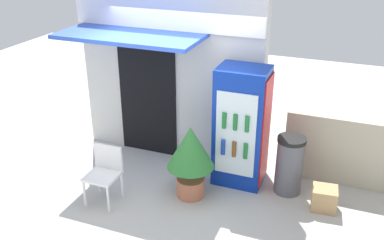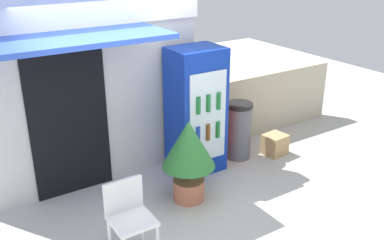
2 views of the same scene
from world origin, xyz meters
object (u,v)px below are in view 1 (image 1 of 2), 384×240
object	(u,v)px
drink_cooler	(242,127)
plastic_chair	(105,170)
potted_plant_near_shop	(191,153)
cardboard_box	(324,198)
trash_bin	(289,165)

from	to	relation	value
drink_cooler	plastic_chair	xyz separation A→B (m)	(-1.65, -1.20, -0.43)
potted_plant_near_shop	cardboard_box	bearing A→B (deg)	11.20
drink_cooler	potted_plant_near_shop	size ratio (longest dim) A/B	1.66
drink_cooler	cardboard_box	distance (m)	1.54
potted_plant_near_shop	cardboard_box	size ratio (longest dim) A/B	3.27
drink_cooler	potted_plant_near_shop	xyz separation A→B (m)	(-0.56, -0.66, -0.21)
cardboard_box	trash_bin	bearing A→B (deg)	155.44
drink_cooler	plastic_chair	bearing A→B (deg)	-144.10
plastic_chair	potted_plant_near_shop	size ratio (longest dim) A/B	0.75
drink_cooler	plastic_chair	distance (m)	2.09
trash_bin	cardboard_box	size ratio (longest dim) A/B	2.64
potted_plant_near_shop	drink_cooler	bearing A→B (deg)	49.82
drink_cooler	trash_bin	bearing A→B (deg)	-2.71
potted_plant_near_shop	trash_bin	world-z (taller)	potted_plant_near_shop
plastic_chair	potted_plant_near_shop	distance (m)	1.24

